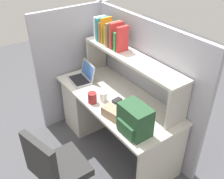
% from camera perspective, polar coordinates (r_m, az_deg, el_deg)
% --- Properties ---
extents(ground_plane, '(8.00, 8.00, 0.00)m').
position_cam_1_polar(ground_plane, '(3.34, 0.72, -12.07)').
color(ground_plane, '#4C4C51').
extents(desk, '(1.60, 0.70, 0.73)m').
position_cam_1_polar(desk, '(3.32, -3.19, -3.21)').
color(desk, beige).
rests_on(desk, ground_plane).
extents(cubicle_partition_rear, '(1.84, 0.05, 1.55)m').
position_cam_1_polar(cubicle_partition_rear, '(3.05, 6.61, 1.35)').
color(cubicle_partition_rear, '#9E9EA8').
rests_on(cubicle_partition_rear, ground_plane).
extents(cubicle_partition_left, '(0.05, 1.06, 1.55)m').
position_cam_1_polar(cubicle_partition_left, '(3.45, -8.22, 5.21)').
color(cubicle_partition_left, '#9E9EA8').
rests_on(cubicle_partition_left, ground_plane).
extents(overhead_hutch, '(1.44, 0.28, 0.45)m').
position_cam_1_polar(overhead_hutch, '(2.80, 4.20, 5.61)').
color(overhead_hutch, '#BCB7AC').
rests_on(overhead_hutch, desk).
extents(reference_books_on_shelf, '(0.48, 0.18, 0.29)m').
position_cam_1_polar(reference_books_on_shelf, '(2.98, -0.38, 12.30)').
color(reference_books_on_shelf, white).
rests_on(reference_books_on_shelf, overhead_hutch).
extents(laptop, '(0.33, 0.28, 0.22)m').
position_cam_1_polar(laptop, '(3.18, -6.48, 2.88)').
color(laptop, '#B7BABF').
rests_on(laptop, desk).
extents(backpack, '(0.30, 0.23, 0.29)m').
position_cam_1_polar(backpack, '(2.34, 5.01, -6.76)').
color(backpack, '#264C2D').
rests_on(backpack, desk).
extents(computer_mouse, '(0.07, 0.11, 0.03)m').
position_cam_1_polar(computer_mouse, '(2.79, 1.10, -2.46)').
color(computer_mouse, '#262628').
rests_on(computer_mouse, desk).
extents(paper_cup, '(0.08, 0.08, 0.10)m').
position_cam_1_polar(paper_cup, '(2.79, -1.91, -1.57)').
color(paper_cup, white).
rests_on(paper_cup, desk).
extents(tissue_box, '(0.24, 0.16, 0.10)m').
position_cam_1_polar(tissue_box, '(2.56, 0.17, -5.22)').
color(tissue_box, '#9E7F60').
rests_on(tissue_box, desk).
extents(snack_canister, '(0.10, 0.10, 0.12)m').
position_cam_1_polar(snack_canister, '(2.76, -4.40, -1.84)').
color(snack_canister, maroon).
rests_on(snack_canister, desk).
extents(office_chair, '(0.52, 0.53, 0.93)m').
position_cam_1_polar(office_chair, '(2.56, -11.86, -18.13)').
color(office_chair, black).
rests_on(office_chair, ground_plane).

